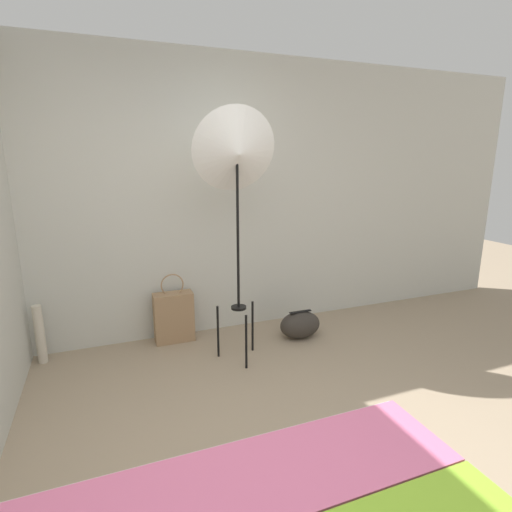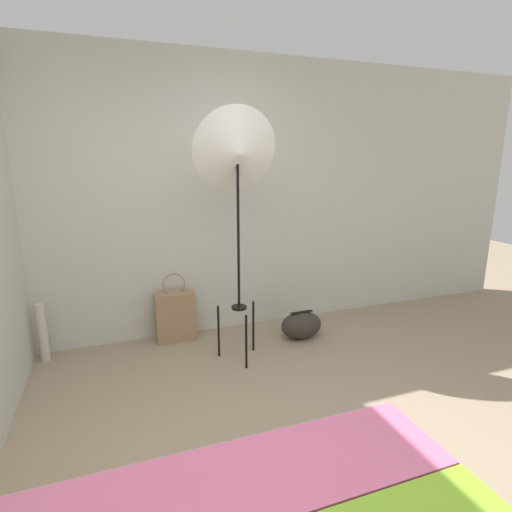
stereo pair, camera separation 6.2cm
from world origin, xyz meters
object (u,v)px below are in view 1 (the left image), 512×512
object	(u,v)px
tote_bag	(174,317)
duffel_bag	(300,325)
photo_umbrella	(237,155)
paper_roll	(40,334)

from	to	relation	value
tote_bag	duffel_bag	size ratio (longest dim) A/B	1.64
duffel_bag	photo_umbrella	bearing A→B (deg)	-165.29
paper_roll	photo_umbrella	bearing A→B (deg)	-18.62
photo_umbrella	tote_bag	xyz separation A→B (m)	(-0.45, 0.54, -1.45)
duffel_bag	paper_roll	size ratio (longest dim) A/B	0.79
tote_bag	paper_roll	world-z (taller)	tote_bag
paper_roll	tote_bag	bearing A→B (deg)	0.78
photo_umbrella	duffel_bag	size ratio (longest dim) A/B	5.16
photo_umbrella	duffel_bag	distance (m)	1.71
tote_bag	duffel_bag	world-z (taller)	tote_bag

